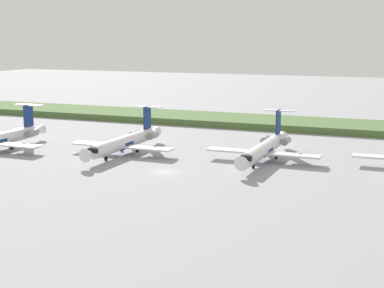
% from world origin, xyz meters
% --- Properties ---
extents(ground_plane, '(500.00, 500.00, 0.00)m').
position_xyz_m(ground_plane, '(0.00, 30.00, 0.00)').
color(ground_plane, '#939399').
extents(grass_berm, '(320.00, 20.00, 1.83)m').
position_xyz_m(grass_berm, '(0.00, 62.61, 0.91)').
color(grass_berm, '#4C6B38').
rests_on(grass_berm, ground).
extents(regional_jet_second, '(22.81, 31.00, 9.00)m').
position_xyz_m(regional_jet_second, '(-15.10, 12.59, 2.54)').
color(regional_jet_second, silver).
rests_on(regional_jet_second, ground).
extents(regional_jet_third, '(22.81, 31.00, 9.00)m').
position_xyz_m(regional_jet_third, '(14.16, 16.98, 2.54)').
color(regional_jet_third, silver).
rests_on(regional_jet_third, ground).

